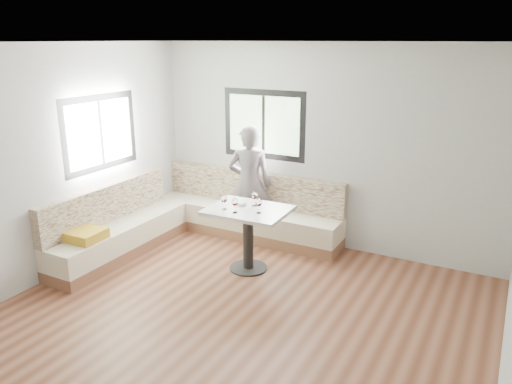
# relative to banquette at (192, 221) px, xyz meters

# --- Properties ---
(room) EXTENTS (5.01, 5.01, 2.81)m
(room) POSITION_rel_banquette_xyz_m (1.51, -1.54, 1.08)
(room) COLOR brown
(room) RESTS_ON ground
(banquette) EXTENTS (2.90, 2.80, 0.95)m
(banquette) POSITION_rel_banquette_xyz_m (0.00, 0.00, 0.00)
(banquette) COLOR brown
(banquette) RESTS_ON ground
(table) EXTENTS (1.02, 0.81, 0.82)m
(table) POSITION_rel_banquette_xyz_m (1.11, -0.36, 0.28)
(table) COLOR black
(table) RESTS_ON ground
(person) EXTENTS (0.73, 0.62, 1.69)m
(person) POSITION_rel_banquette_xyz_m (0.65, 0.52, 0.52)
(person) COLOR #655C5F
(person) RESTS_ON ground
(olive_ramekin) EXTENTS (0.11, 0.11, 0.05)m
(olive_ramekin) POSITION_rel_banquette_xyz_m (0.99, -0.29, 0.51)
(olive_ramekin) COLOR white
(olive_ramekin) RESTS_ON table
(wine_glass_a) EXTENTS (0.08, 0.08, 0.19)m
(wine_glass_a) POSITION_rel_banquette_xyz_m (0.87, -0.52, 0.61)
(wine_glass_a) COLOR white
(wine_glass_a) RESTS_ON table
(wine_glass_b) EXTENTS (0.08, 0.08, 0.19)m
(wine_glass_b) POSITION_rel_banquette_xyz_m (1.05, -0.56, 0.61)
(wine_glass_b) COLOR white
(wine_glass_b) RESTS_ON table
(wine_glass_c) EXTENTS (0.08, 0.08, 0.19)m
(wine_glass_c) POSITION_rel_banquette_xyz_m (1.31, -0.44, 0.61)
(wine_glass_c) COLOR white
(wine_glass_c) RESTS_ON table
(wine_glass_d) EXTENTS (0.08, 0.08, 0.19)m
(wine_glass_d) POSITION_rel_banquette_xyz_m (1.13, -0.22, 0.61)
(wine_glass_d) COLOR white
(wine_glass_d) RESTS_ON table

